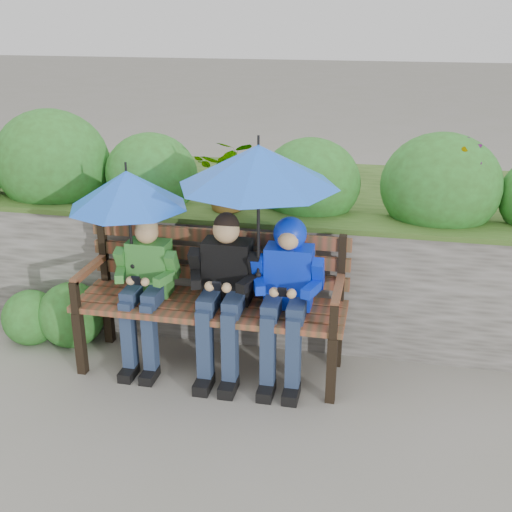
% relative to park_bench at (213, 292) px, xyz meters
% --- Properties ---
extents(ground, '(60.00, 60.00, 0.00)m').
position_rel_park_bench_xyz_m(ground, '(0.35, -0.24, -0.59)').
color(ground, slate).
rests_on(ground, ground).
extents(garden_backdrop, '(8.00, 2.87, 1.79)m').
position_rel_park_bench_xyz_m(garden_backdrop, '(0.23, 1.37, 0.02)').
color(garden_backdrop, '#55524B').
rests_on(garden_backdrop, ground).
extents(park_bench, '(1.95, 0.57, 1.03)m').
position_rel_park_bench_xyz_m(park_bench, '(0.00, 0.00, 0.00)').
color(park_bench, black).
rests_on(park_bench, ground).
extents(boy_left, '(0.46, 0.53, 1.13)m').
position_rel_park_bench_xyz_m(boy_left, '(-0.48, -0.09, 0.07)').
color(boy_left, '#447E38').
rests_on(boy_left, ground).
extents(boy_middle, '(0.51, 0.59, 1.20)m').
position_rel_park_bench_xyz_m(boy_middle, '(0.11, -0.10, 0.10)').
color(boy_middle, black).
rests_on(boy_middle, ground).
extents(boy_right, '(0.50, 0.60, 1.19)m').
position_rel_park_bench_xyz_m(boy_right, '(0.56, -0.08, 0.13)').
color(boy_right, '#112EDA').
rests_on(boy_right, ground).
extents(umbrella_left, '(0.85, 0.85, 0.79)m').
position_rel_park_bench_xyz_m(umbrella_left, '(-0.57, -0.07, 0.76)').
color(umbrella_left, blue).
rests_on(umbrella_left, ground).
extents(umbrella_right, '(1.08, 1.08, 0.99)m').
position_rel_park_bench_xyz_m(umbrella_right, '(0.36, -0.09, 0.97)').
color(umbrella_right, blue).
rests_on(umbrella_right, ground).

